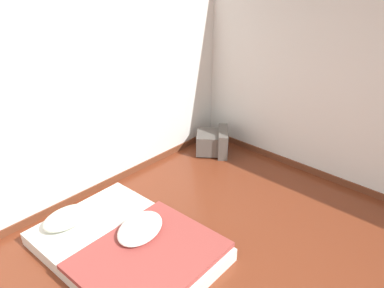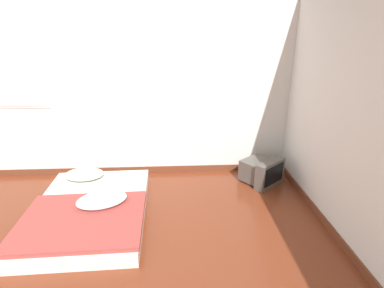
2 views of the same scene
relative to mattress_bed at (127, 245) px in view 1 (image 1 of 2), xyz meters
name	(u,v)px [view 1 (image 1 of 2)]	position (x,y,z in m)	size (l,w,h in m)	color
wall_back	(19,111)	(-0.28, 1.20, 1.19)	(8.30, 0.08, 2.60)	silver
mattress_bed	(127,245)	(0.00, 0.00, 0.00)	(1.33, 1.84, 0.29)	silver
crt_tv	(214,142)	(2.24, 0.73, 0.07)	(0.65, 0.65, 0.37)	#56514C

